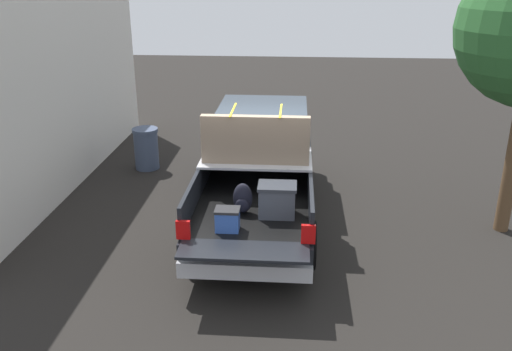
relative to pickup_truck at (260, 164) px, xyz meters
name	(u,v)px	position (x,y,z in m)	size (l,w,h in m)	color
ground_plane	(258,218)	(-0.37, 0.00, -0.96)	(40.00, 40.00, 0.00)	black
pickup_truck	(260,164)	(0.00, 0.00, 0.00)	(6.05, 2.06, 2.23)	black
building_facade	(64,89)	(1.28, 4.24, 1.12)	(9.00, 0.36, 4.15)	silver
trash_can	(146,148)	(2.17, 2.84, -0.46)	(0.60, 0.60, 0.98)	#3F4C66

